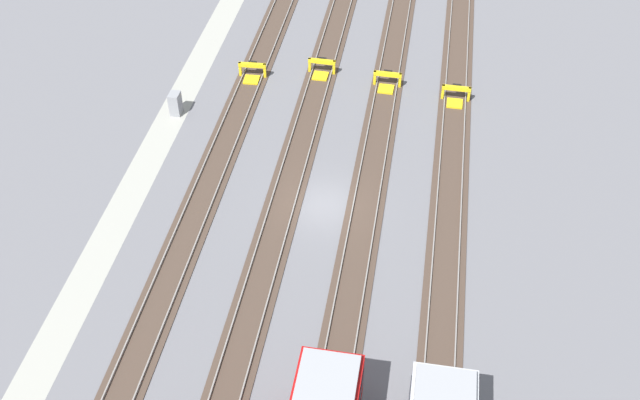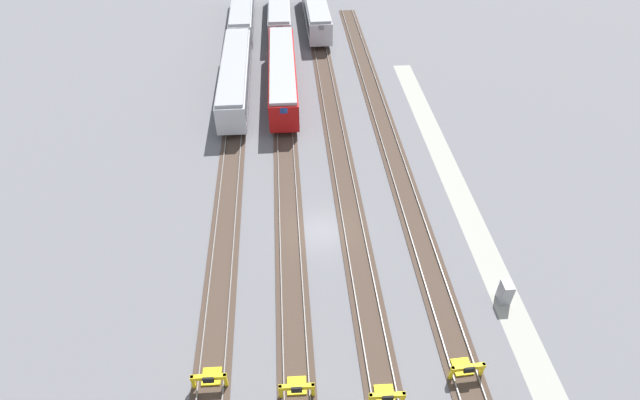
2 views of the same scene
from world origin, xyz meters
name	(u,v)px [view 1 (image 1 of 2)]	position (x,y,z in m)	size (l,w,h in m)	color
ground_plane	(324,205)	(0.00, 0.00, 0.00)	(400.00, 400.00, 0.00)	slate
service_walkway	(136,183)	(0.00, -11.68, 0.00)	(54.00, 2.00, 0.01)	#9E9E93
rail_track_nearest	(205,191)	(0.00, -7.30, 0.04)	(90.00, 2.24, 0.21)	#47382D
rail_track_near_inner	(284,200)	(0.00, -2.43, 0.04)	(90.00, 2.24, 0.21)	#47382D
rail_track_middle	(365,209)	(0.00, 2.43, 0.04)	(90.00, 2.24, 0.21)	#47382D
rail_track_far_inner	(448,218)	(0.00, 7.30, 0.04)	(90.00, 2.24, 0.21)	#47382D
bumper_stop_nearest_track	(252,73)	(-12.35, -7.29, 0.51)	(1.38, 2.01, 1.22)	yellow
bumper_stop_near_inner_track	(321,69)	(-13.65, -2.44, 0.51)	(1.36, 2.01, 1.22)	yellow
bumper_stop_middle_track	(387,82)	(-12.77, 2.43, 0.51)	(1.36, 2.01, 1.22)	yellow
bumper_stop_far_inner_track	(456,96)	(-11.81, 7.29, 0.51)	(1.35, 2.00, 1.22)	yellow
electrical_cabinet	(175,104)	(-7.40, -11.42, 0.80)	(0.90, 0.73, 1.60)	gray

